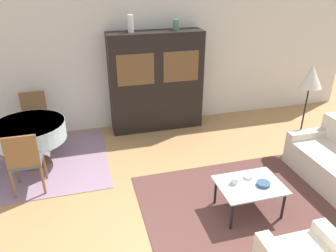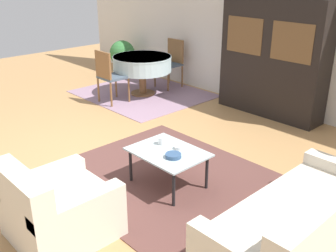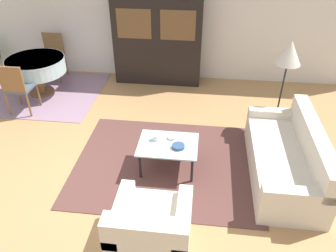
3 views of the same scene
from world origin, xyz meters
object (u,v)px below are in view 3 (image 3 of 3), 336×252
object	(u,v)px
coffee_table	(168,147)
dining_chair_near	(17,86)
armchair	(151,231)
cup	(156,137)
floor_lamp	(289,56)
bowl	(178,146)
bowl_small	(172,137)
display_cabinet	(158,38)
dining_chair_far	(53,53)
dining_table	(36,66)
couch	(287,159)

from	to	relation	value
coffee_table	dining_chair_near	bearing A→B (deg)	156.80
armchair	cup	distance (m)	1.50
floor_lamp	bowl	bearing A→B (deg)	-138.45
cup	bowl_small	bearing A→B (deg)	15.67
display_cabinet	bowl_small	size ratio (longest dim) A/B	15.76
dining_chair_far	bowl_small	distance (m)	3.97
dining_table	cup	bearing A→B (deg)	-35.83
coffee_table	armchair	bearing A→B (deg)	-90.83
coffee_table	cup	bearing A→B (deg)	157.55
display_cabinet	cup	distance (m)	2.91
armchair	bowl	xyz separation A→B (m)	(0.17, 1.34, 0.16)
dining_chair_near	couch	bearing A→B (deg)	-14.70
coffee_table	cup	xyz separation A→B (m)	(-0.19, 0.08, 0.09)
couch	dining_chair_near	size ratio (longest dim) A/B	2.00
dining_table	dining_chair_far	distance (m)	0.79
couch	dining_table	world-z (taller)	couch
floor_lamp	cup	distance (m)	2.46
dining_table	dining_chair_near	bearing A→B (deg)	-90.00
armchair	display_cabinet	size ratio (longest dim) A/B	0.45
cup	coffee_table	bearing A→B (deg)	-22.45
bowl	bowl_small	world-z (taller)	bowl
armchair	display_cabinet	world-z (taller)	display_cabinet
coffee_table	display_cabinet	xyz separation A→B (m)	(-0.56, 2.92, 0.58)
couch	dining_chair_far	xyz separation A→B (m)	(-4.57, 2.78, 0.27)
couch	dining_chair_near	distance (m)	4.73
dining_table	couch	bearing A→B (deg)	-23.52
dining_table	floor_lamp	xyz separation A→B (m)	(4.63, -0.68, 0.70)
display_cabinet	bowl	distance (m)	3.11
floor_lamp	dining_chair_far	bearing A→B (deg)	162.36
armchair	coffee_table	distance (m)	1.40
dining_chair_far	bowl	size ratio (longest dim) A/B	5.51
couch	bowl_small	bearing A→B (deg)	86.42
armchair	cup	bearing A→B (deg)	96.44
dining_chair_near	display_cabinet	bearing A→B (deg)	35.80
dining_chair_far	floor_lamp	xyz separation A→B (m)	(4.63, -1.47, 0.75)
dining_chair_far	cup	xyz separation A→B (m)	(2.70, -2.74, -0.08)
coffee_table	dining_chair_far	bearing A→B (deg)	135.71
dining_table	dining_chair_near	size ratio (longest dim) A/B	1.17
dining_table	cup	xyz separation A→B (m)	(2.70, -1.95, -0.13)
armchair	floor_lamp	size ratio (longest dim) A/B	0.57
floor_lamp	bowl	xyz separation A→B (m)	(-1.59, -1.41, -0.85)
dining_chair_far	cup	size ratio (longest dim) A/B	10.58
armchair	bowl_small	world-z (taller)	armchair
display_cabinet	floor_lamp	bearing A→B (deg)	-34.25
display_cabinet	coffee_table	bearing A→B (deg)	-79.06
dining_table	floor_lamp	world-z (taller)	floor_lamp
cup	bowl	distance (m)	0.37
coffee_table	dining_table	size ratio (longest dim) A/B	0.75
armchair	display_cabinet	distance (m)	4.40
couch	floor_lamp	world-z (taller)	floor_lamp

